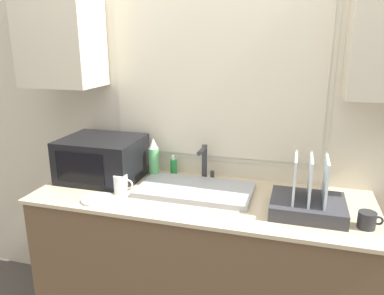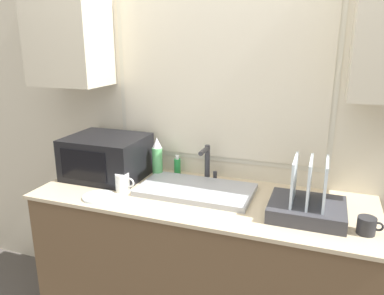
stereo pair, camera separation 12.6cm
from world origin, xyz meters
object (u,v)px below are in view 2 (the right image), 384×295
at_px(faucet, 207,161).
at_px(spray_bottle, 157,158).
at_px(mug_near_sink, 123,182).
at_px(soap_bottle, 177,166).
at_px(dish_rack, 307,204).
at_px(microwave, 107,157).

bearing_deg(faucet, spray_bottle, -174.43).
xyz_separation_m(faucet, mug_near_sink, (-0.40, -0.31, -0.08)).
bearing_deg(soap_bottle, mug_near_sink, -117.76).
height_order(dish_rack, soap_bottle, dish_rack).
bearing_deg(microwave, soap_bottle, 24.12).
bearing_deg(dish_rack, mug_near_sink, -178.28).
distance_m(faucet, microwave, 0.62).
xyz_separation_m(faucet, spray_bottle, (-0.31, -0.03, -0.01)).
relative_size(dish_rack, soap_bottle, 2.80).
distance_m(microwave, soap_bottle, 0.44).
bearing_deg(microwave, faucet, 12.54).
distance_m(spray_bottle, mug_near_sink, 0.30).
bearing_deg(spray_bottle, microwave, -160.41).
relative_size(microwave, mug_near_sink, 4.07).
height_order(faucet, dish_rack, dish_rack).
height_order(spray_bottle, soap_bottle, spray_bottle).
xyz_separation_m(soap_bottle, mug_near_sink, (-0.19, -0.36, -0.00)).
relative_size(faucet, microwave, 0.47).
relative_size(microwave, spray_bottle, 1.85).
height_order(faucet, microwave, microwave).
distance_m(microwave, mug_near_sink, 0.29).
relative_size(spray_bottle, soap_bottle, 1.97).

